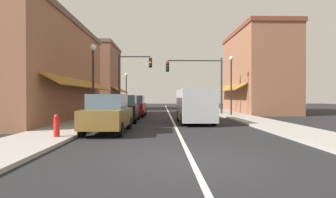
% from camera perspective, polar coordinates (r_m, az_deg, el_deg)
% --- Properties ---
extents(ground_plane, '(80.00, 80.00, 0.00)m').
position_cam_1_polar(ground_plane, '(24.81, 0.34, -3.36)').
color(ground_plane, black).
extents(sidewalk_left, '(2.60, 56.00, 0.12)m').
position_cam_1_polar(sidewalk_left, '(25.23, -12.26, -3.17)').
color(sidewalk_left, '#A39E99').
rests_on(sidewalk_left, ground).
extents(sidewalk_right, '(2.60, 56.00, 0.12)m').
position_cam_1_polar(sidewalk_right, '(25.57, 12.77, -3.13)').
color(sidewalk_right, '#A39E99').
rests_on(sidewalk_right, ground).
extents(lane_center_stripe, '(0.14, 52.00, 0.01)m').
position_cam_1_polar(lane_center_stripe, '(24.81, 0.34, -3.36)').
color(lane_center_stripe, silver).
rests_on(lane_center_stripe, ground).
extents(storefront_left_block, '(7.05, 14.20, 7.13)m').
position_cam_1_polar(storefront_left_block, '(20.82, -26.86, 5.68)').
color(storefront_left_block, '#8E5B42').
rests_on(storefront_left_block, ground).
extents(storefront_right_block, '(5.95, 10.20, 8.45)m').
position_cam_1_polar(storefront_right_block, '(28.63, 18.85, 5.59)').
color(storefront_right_block, '#8E5B42').
rests_on(storefront_right_block, ground).
extents(storefront_far_left, '(5.47, 8.20, 8.51)m').
position_cam_1_polar(storefront_far_left, '(35.76, -14.60, 4.62)').
color(storefront_far_left, brown).
rests_on(storefront_far_left, ground).
extents(parked_car_nearest_left, '(1.83, 4.13, 1.77)m').
position_cam_1_polar(parked_car_nearest_left, '(12.38, -12.94, -3.13)').
color(parked_car_nearest_left, brown).
rests_on(parked_car_nearest_left, ground).
extents(parked_car_second_left, '(1.85, 4.14, 1.77)m').
position_cam_1_polar(parked_car_second_left, '(17.56, -9.45, -2.07)').
color(parked_car_second_left, black).
rests_on(parked_car_second_left, ground).
extents(parked_car_third_left, '(1.83, 4.12, 1.77)m').
position_cam_1_polar(parked_car_third_left, '(22.23, -7.30, -1.54)').
color(parked_car_third_left, maroon).
rests_on(parked_car_third_left, ground).
extents(van_in_lane, '(2.03, 5.20, 2.12)m').
position_cam_1_polar(van_in_lane, '(16.61, 5.84, -1.29)').
color(van_in_lane, '#B2B7BC').
rests_on(van_in_lane, ground).
extents(traffic_signal_mast_arm, '(5.26, 0.50, 5.26)m').
position_cam_1_polar(traffic_signal_mast_arm, '(24.33, 7.29, 5.11)').
color(traffic_signal_mast_arm, '#333333').
rests_on(traffic_signal_mast_arm, ground).
extents(traffic_signal_left_corner, '(3.23, 0.50, 5.75)m').
position_cam_1_polar(traffic_signal_left_corner, '(25.15, -8.31, 5.34)').
color(traffic_signal_left_corner, '#333333').
rests_on(traffic_signal_left_corner, ground).
extents(street_lamp_left_near, '(0.36, 0.36, 4.80)m').
position_cam_1_polar(street_lamp_left_near, '(16.29, -16.06, 6.00)').
color(street_lamp_left_near, black).
rests_on(street_lamp_left_near, ground).
extents(street_lamp_right_mid, '(0.36, 0.36, 5.11)m').
position_cam_1_polar(street_lamp_right_mid, '(22.77, 13.65, 4.87)').
color(street_lamp_right_mid, black).
rests_on(street_lamp_right_mid, ground).
extents(street_lamp_left_far, '(0.36, 0.36, 4.44)m').
position_cam_1_polar(street_lamp_left_far, '(31.00, -9.12, 2.98)').
color(street_lamp_left_far, black).
rests_on(street_lamp_left_far, ground).
extents(fire_hydrant, '(0.22, 0.22, 0.87)m').
position_cam_1_polar(fire_hydrant, '(10.95, -23.18, -5.34)').
color(fire_hydrant, red).
rests_on(fire_hydrant, ground).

